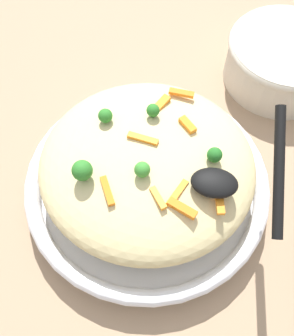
{
  "coord_description": "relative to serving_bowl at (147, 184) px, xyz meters",
  "views": [
    {
      "loc": [
        0.04,
        -0.26,
        0.53
      ],
      "look_at": [
        0.0,
        0.0,
        0.07
      ],
      "focal_mm": 41.84,
      "sensor_mm": 36.0,
      "label": 1
    }
  ],
  "objects": [
    {
      "name": "carrot_piece_4",
      "position": [
        0.09,
        -0.06,
        0.09
      ],
      "size": [
        0.01,
        0.03,
        0.01
      ],
      "primitive_type": "cube",
      "rotation": [
        0.0,
        0.0,
        1.73
      ],
      "color": "orange",
      "rests_on": "pasta_mound"
    },
    {
      "name": "serving_bowl",
      "position": [
        0.0,
        0.0,
        0.0
      ],
      "size": [
        0.35,
        0.35,
        0.05
      ],
      "color": "silver",
      "rests_on": "ground_plane"
    },
    {
      "name": "carrot_piece_0",
      "position": [
        0.05,
        0.04,
        0.1
      ],
      "size": [
        0.03,
        0.03,
        0.01
      ],
      "primitive_type": "cube",
      "rotation": [
        0.0,
        0.0,
        5.45
      ],
      "color": "orange",
      "rests_on": "pasta_mound"
    },
    {
      "name": "carrot_piece_1",
      "position": [
        0.05,
        -0.07,
        0.09
      ],
      "size": [
        0.04,
        0.02,
        0.01
      ],
      "primitive_type": "cube",
      "rotation": [
        0.0,
        0.0,
        5.86
      ],
      "color": "orange",
      "rests_on": "pasta_mound"
    },
    {
      "name": "serving_spoon",
      "position": [
        0.11,
        -0.04,
        0.11
      ],
      "size": [
        0.11,
        0.14,
        0.08
      ],
      "color": "black",
      "rests_on": "pasta_mound"
    },
    {
      "name": "companion_bowl",
      "position": [
        0.2,
        0.26,
        0.02
      ],
      "size": [
        0.2,
        0.2,
        0.08
      ],
      "color": "beige",
      "rests_on": "ground_plane"
    },
    {
      "name": "carrot_piece_5",
      "position": [
        0.02,
        -0.06,
        0.09
      ],
      "size": [
        0.02,
        0.03,
        0.01
      ],
      "primitive_type": "cube",
      "rotation": [
        0.0,
        0.0,
        2.2
      ],
      "color": "orange",
      "rests_on": "pasta_mound"
    },
    {
      "name": "carrot_piece_6",
      "position": [
        0.01,
        0.08,
        0.09
      ],
      "size": [
        0.02,
        0.03,
        0.01
      ],
      "primitive_type": "cube",
      "rotation": [
        0.0,
        0.0,
        4.22
      ],
      "color": "orange",
      "rests_on": "pasta_mound"
    },
    {
      "name": "broccoli_floret_3",
      "position": [
        0.08,
        0.0,
        0.1
      ],
      "size": [
        0.02,
        0.02,
        0.02
      ],
      "color": "#205B1C",
      "rests_on": "pasta_mound"
    },
    {
      "name": "carrot_piece_7",
      "position": [
        -0.01,
        0.01,
        0.1
      ],
      "size": [
        0.04,
        0.02,
        0.01
      ],
      "primitive_type": "cube",
      "rotation": [
        0.0,
        0.0,
        6.1
      ],
      "color": "orange",
      "rests_on": "pasta_mound"
    },
    {
      "name": "broccoli_floret_1",
      "position": [
        -0.06,
        0.04,
        0.1
      ],
      "size": [
        0.02,
        0.02,
        0.02
      ],
      "color": "#296820",
      "rests_on": "pasta_mound"
    },
    {
      "name": "pasta_mound",
      "position": [
        0.0,
        0.0,
        0.06
      ],
      "size": [
        0.29,
        0.28,
        0.08
      ],
      "primitive_type": "ellipsoid",
      "color": "#DBC689",
      "rests_on": "serving_bowl"
    },
    {
      "name": "broccoli_floret_2",
      "position": [
        -0.0,
        0.05,
        0.11
      ],
      "size": [
        0.02,
        0.02,
        0.02
      ],
      "color": "#296820",
      "rests_on": "pasta_mound"
    },
    {
      "name": "ground_plane",
      "position": [
        0.0,
        0.0,
        -0.03
      ],
      "size": [
        2.4,
        2.4,
        0.0
      ],
      "primitive_type": "plane",
      "color": "#9E7F60"
    },
    {
      "name": "broccoli_floret_0",
      "position": [
        0.0,
        -0.04,
        0.11
      ],
      "size": [
        0.02,
        0.02,
        0.02
      ],
      "color": "#377928",
      "rests_on": "pasta_mound"
    },
    {
      "name": "carrot_piece_3",
      "position": [
        0.04,
        -0.05,
        0.09
      ],
      "size": [
        0.02,
        0.04,
        0.01
      ],
      "primitive_type": "cube",
      "rotation": [
        0.0,
        0.0,
        4.26
      ],
      "color": "orange",
      "rests_on": "pasta_mound"
    },
    {
      "name": "carrot_piece_8",
      "position": [
        -0.04,
        -0.06,
        0.09
      ],
      "size": [
        0.03,
        0.04,
        0.01
      ],
      "primitive_type": "cube",
      "rotation": [
        0.0,
        0.0,
        5.18
      ],
      "color": "orange",
      "rests_on": "pasta_mound"
    },
    {
      "name": "broccoli_floret_4",
      "position": [
        -0.07,
        -0.05,
        0.11
      ],
      "size": [
        0.03,
        0.03,
        0.03
      ],
      "color": "#296820",
      "rests_on": "pasta_mound"
    },
    {
      "name": "carrot_piece_2",
      "position": [
        0.03,
        0.1,
        0.09
      ],
      "size": [
        0.04,
        0.01,
        0.01
      ],
      "primitive_type": "cube",
      "rotation": [
        0.0,
        0.0,
        6.19
      ],
      "color": "orange",
      "rests_on": "pasta_mound"
    }
  ]
}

